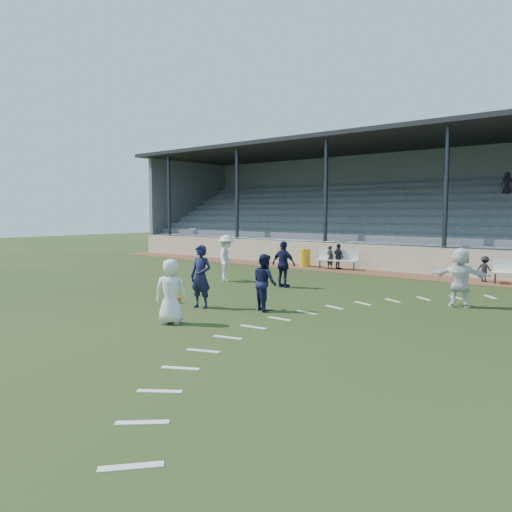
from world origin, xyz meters
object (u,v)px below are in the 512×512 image
Objects in this scene: player_navy_lead at (201,277)px; trash_bin at (305,258)px; player_white_lead at (171,291)px; bench_left at (338,257)px; football at (177,299)px.

trash_bin is at bearing 98.80° from player_navy_lead.
trash_bin is 0.49× the size of player_navy_lead.
player_navy_lead is at bearing -101.38° from player_white_lead.
player_navy_lead is at bearing -91.39° from bench_left.
football is 0.12× the size of player_navy_lead.
player_navy_lead is (-0.90, 1.90, 0.10)m from player_white_lead.
player_navy_lead reaches higher than trash_bin.
trash_bin is at bearing -106.77° from player_white_lead.
player_white_lead is at bearing -88.93° from bench_left.
bench_left is at bearing 2.10° from trash_bin.
bench_left is 10.90m from football.
trash_bin is at bearing 170.85° from bench_left.
player_white_lead reaches higher than bench_left.
bench_left is 13.15m from player_white_lead.
bench_left is 9.54× the size of football.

